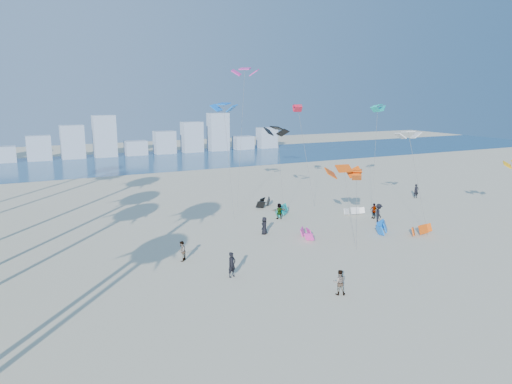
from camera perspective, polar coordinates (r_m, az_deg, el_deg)
name	(u,v)px	position (r m, az deg, el deg)	size (l,w,h in m)	color
ground	(335,326)	(28.80, 9.14, -15.16)	(220.00, 220.00, 0.00)	beige
ocean	(107,163)	(94.91, -16.90, 3.21)	(220.00, 220.00, 0.00)	navy
kitesurfer_near	(232,265)	(35.01, -2.83, -8.45)	(0.67, 0.44, 1.83)	black
kitesurfer_mid	(339,282)	(32.57, 9.68, -10.32)	(0.82, 0.64, 1.68)	gray
kitesurfers_far	(324,216)	(49.18, 7.90, -2.73)	(34.11, 10.17, 1.91)	black
grounded_kites	(330,218)	(49.89, 8.62, -3.02)	(12.10, 18.87, 1.01)	#E332A5
flying_kites	(317,122)	(51.31, 7.11, 8.13)	(26.30, 29.11, 16.22)	#E64E0C
distant_skyline	(92,142)	(104.21, -18.58, 5.52)	(85.00, 3.00, 8.40)	#9EADBF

